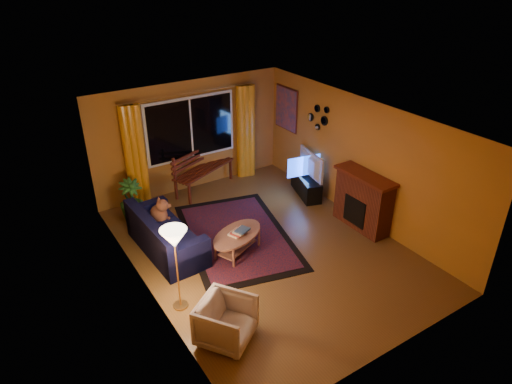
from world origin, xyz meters
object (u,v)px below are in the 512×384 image
coffee_table (237,243)px  sofa (166,233)px  armchair (226,320)px  tv_console (306,185)px  bench (205,179)px  floor_lamp (177,270)px

coffee_table → sofa: bearing=143.5°
armchair → tv_console: bearing=2.9°
bench → coffee_table: (-0.66, -2.61, -0.04)m
bench → coffee_table: size_ratio=1.45×
sofa → floor_lamp: (-0.43, -1.52, 0.32)m
armchair → coffee_table: armchair is taller
floor_lamp → tv_console: 4.38m
sofa → armchair: (-0.16, -2.50, -0.01)m
armchair → floor_lamp: bearing=70.5°
armchair → coffee_table: size_ratio=0.64×
bench → floor_lamp: 4.00m
armchair → floor_lamp: size_ratio=0.52×
bench → tv_console: bench is taller
sofa → bench: bearing=44.6°
floor_lamp → coffee_table: floor_lamp is taller
sofa → tv_console: size_ratio=1.76×
armchair → floor_lamp: floor_lamp is taller
floor_lamp → coffee_table: size_ratio=1.23×
armchair → sofa: bearing=51.5°
bench → tv_console: bearing=-63.2°
sofa → armchair: bearing=-96.1°
floor_lamp → tv_console: floor_lamp is taller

